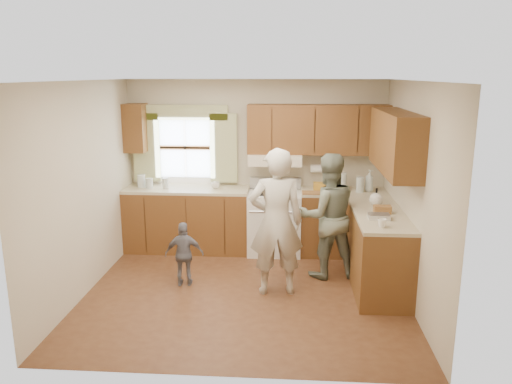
# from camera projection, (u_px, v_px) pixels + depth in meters

# --- Properties ---
(room) EXTENTS (3.80, 3.80, 3.80)m
(room) POSITION_uv_depth(u_px,v_px,m) (245.00, 191.00, 5.75)
(room) COLOR #4C2917
(room) RESTS_ON ground
(kitchen_fixtures) EXTENTS (3.80, 2.25, 2.15)m
(kitchen_fixtures) POSITION_uv_depth(u_px,v_px,m) (297.00, 203.00, 6.85)
(kitchen_fixtures) COLOR #42250E
(kitchen_fixtures) RESTS_ON ground
(stove) EXTENTS (0.76, 0.67, 1.07)m
(stove) POSITION_uv_depth(u_px,v_px,m) (275.00, 221.00, 7.30)
(stove) COLOR silver
(stove) RESTS_ON ground
(woman_left) EXTENTS (0.69, 0.50, 1.76)m
(woman_left) POSITION_uv_depth(u_px,v_px,m) (276.00, 222.00, 5.83)
(woman_left) COLOR beige
(woman_left) RESTS_ON ground
(woman_right) EXTENTS (0.90, 0.77, 1.61)m
(woman_right) POSITION_uv_depth(u_px,v_px,m) (327.00, 216.00, 6.35)
(woman_right) COLOR #203621
(woman_right) RESTS_ON ground
(child) EXTENTS (0.49, 0.24, 0.81)m
(child) POSITION_uv_depth(u_px,v_px,m) (184.00, 254.00, 6.14)
(child) COLOR slate
(child) RESTS_ON ground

